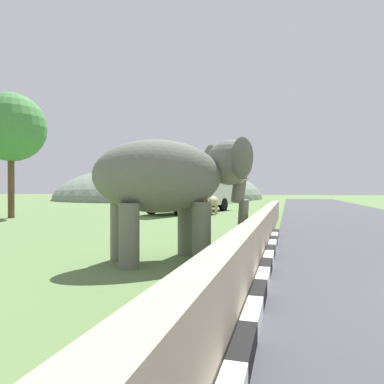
# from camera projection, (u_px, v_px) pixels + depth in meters

# --- Properties ---
(striped_curb) EXTENTS (16.20, 0.20, 0.24)m
(striped_curb) POSITION_uv_depth(u_px,v_px,m) (256.00, 305.00, 4.56)
(striped_curb) COLOR white
(striped_curb) RESTS_ON ground_plane
(barrier_parapet) EXTENTS (28.00, 0.36, 1.00)m
(barrier_parapet) POSITION_uv_depth(u_px,v_px,m) (251.00, 247.00, 6.90)
(barrier_parapet) COLOR tan
(barrier_parapet) RESTS_ON ground_plane
(elephant) EXTENTS (3.73, 3.91, 2.93)m
(elephant) POSITION_uv_depth(u_px,v_px,m) (175.00, 179.00, 8.14)
(elephant) COLOR #636758
(elephant) RESTS_ON ground_plane
(person_handler) EXTENTS (0.56, 0.45, 1.66)m
(person_handler) POSITION_uv_depth(u_px,v_px,m) (201.00, 216.00, 9.40)
(person_handler) COLOR navy
(person_handler) RESTS_ON ground_plane
(bus_white) EXTENTS (9.76, 5.16, 3.50)m
(bus_white) POSITION_uv_depth(u_px,v_px,m) (190.00, 184.00, 25.05)
(bus_white) COLOR silver
(bus_white) RESTS_ON ground_plane
(bus_teal) EXTENTS (9.52, 4.13, 3.50)m
(bus_teal) POSITION_uv_depth(u_px,v_px,m) (209.00, 186.00, 37.73)
(bus_teal) COLOR teal
(bus_teal) RESTS_ON ground_plane
(bus_red) EXTENTS (9.85, 4.07, 3.50)m
(bus_red) POSITION_uv_depth(u_px,v_px,m) (208.00, 187.00, 50.52)
(bus_red) COLOR #B21E1E
(bus_red) RESTS_ON ground_plane
(cow_near) EXTENTS (1.91, 0.74, 1.23)m
(cow_near) POSITION_uv_depth(u_px,v_px,m) (214.00, 201.00, 23.11)
(cow_near) COLOR tan
(cow_near) RESTS_ON ground_plane
(tree_distant) EXTENTS (4.01, 4.01, 7.33)m
(tree_distant) POSITION_uv_depth(u_px,v_px,m) (11.00, 128.00, 20.11)
(tree_distant) COLOR brown
(tree_distant) RESTS_ON ground_plane
(hill_east) EXTENTS (44.45, 35.56, 12.34)m
(hill_east) POSITION_uv_depth(u_px,v_px,m) (165.00, 199.00, 63.71)
(hill_east) COLOR slate
(hill_east) RESTS_ON ground_plane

